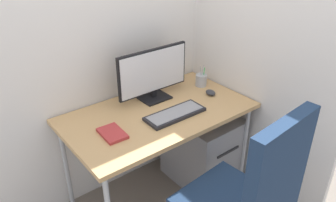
{
  "coord_description": "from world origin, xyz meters",
  "views": [
    {
      "loc": [
        -1.16,
        -1.58,
        1.89
      ],
      "look_at": [
        0.03,
        -0.07,
        0.86
      ],
      "focal_mm": 35.67,
      "sensor_mm": 36.0,
      "label": 1
    }
  ],
  "objects_px": {
    "keyboard": "(175,114)",
    "pen_holder": "(201,80)",
    "monitor": "(153,73)",
    "filing_cabinet": "(202,148)",
    "mouse": "(211,93)",
    "office_chair": "(246,199)",
    "notebook": "(112,133)"
  },
  "relations": [
    {
      "from": "office_chair",
      "to": "pen_holder",
      "type": "relative_size",
      "value": 6.68
    },
    {
      "from": "mouse",
      "to": "notebook",
      "type": "relative_size",
      "value": 0.44
    },
    {
      "from": "mouse",
      "to": "keyboard",
      "type": "bearing_deg",
      "value": -166.76
    },
    {
      "from": "office_chair",
      "to": "monitor",
      "type": "distance_m",
      "value": 1.04
    },
    {
      "from": "monitor",
      "to": "pen_holder",
      "type": "height_order",
      "value": "monitor"
    },
    {
      "from": "monitor",
      "to": "pen_holder",
      "type": "distance_m",
      "value": 0.44
    },
    {
      "from": "monitor",
      "to": "pen_holder",
      "type": "xyz_separation_m",
      "value": [
        0.41,
        -0.06,
        -0.15
      ]
    },
    {
      "from": "filing_cabinet",
      "to": "notebook",
      "type": "relative_size",
      "value": 3.06
    },
    {
      "from": "filing_cabinet",
      "to": "keyboard",
      "type": "height_order",
      "value": "keyboard"
    },
    {
      "from": "office_chair",
      "to": "notebook",
      "type": "height_order",
      "value": "office_chair"
    },
    {
      "from": "office_chair",
      "to": "monitor",
      "type": "relative_size",
      "value": 2.0
    },
    {
      "from": "office_chair",
      "to": "keyboard",
      "type": "distance_m",
      "value": 0.71
    },
    {
      "from": "filing_cabinet",
      "to": "mouse",
      "type": "relative_size",
      "value": 6.94
    },
    {
      "from": "keyboard",
      "to": "pen_holder",
      "type": "height_order",
      "value": "pen_holder"
    },
    {
      "from": "keyboard",
      "to": "pen_holder",
      "type": "relative_size",
      "value": 2.48
    },
    {
      "from": "mouse",
      "to": "pen_holder",
      "type": "xyz_separation_m",
      "value": [
        0.05,
        0.16,
        0.03
      ]
    },
    {
      "from": "office_chair",
      "to": "keyboard",
      "type": "xyz_separation_m",
      "value": [
        0.05,
        0.67,
        0.21
      ]
    },
    {
      "from": "office_chair",
      "to": "notebook",
      "type": "xyz_separation_m",
      "value": [
        -0.39,
        0.73,
        0.2
      ]
    },
    {
      "from": "notebook",
      "to": "pen_holder",
      "type": "bearing_deg",
      "value": 13.83
    },
    {
      "from": "monitor",
      "to": "mouse",
      "type": "relative_size",
      "value": 6.73
    },
    {
      "from": "notebook",
      "to": "keyboard",
      "type": "bearing_deg",
      "value": -4.64
    },
    {
      "from": "office_chair",
      "to": "monitor",
      "type": "height_order",
      "value": "monitor"
    },
    {
      "from": "filing_cabinet",
      "to": "monitor",
      "type": "distance_m",
      "value": 0.76
    },
    {
      "from": "monitor",
      "to": "notebook",
      "type": "relative_size",
      "value": 2.97
    },
    {
      "from": "keyboard",
      "to": "pen_holder",
      "type": "bearing_deg",
      "value": 27.18
    },
    {
      "from": "keyboard",
      "to": "notebook",
      "type": "bearing_deg",
      "value": 172.59
    },
    {
      "from": "monitor",
      "to": "filing_cabinet",
      "type": "bearing_deg",
      "value": -33.98
    },
    {
      "from": "monitor",
      "to": "keyboard",
      "type": "height_order",
      "value": "monitor"
    },
    {
      "from": "keyboard",
      "to": "monitor",
      "type": "bearing_deg",
      "value": 82.58
    },
    {
      "from": "mouse",
      "to": "notebook",
      "type": "distance_m",
      "value": 0.84
    },
    {
      "from": "office_chair",
      "to": "mouse",
      "type": "distance_m",
      "value": 0.89
    },
    {
      "from": "keyboard",
      "to": "notebook",
      "type": "xyz_separation_m",
      "value": [
        -0.44,
        0.06,
        -0.0
      ]
    }
  ]
}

